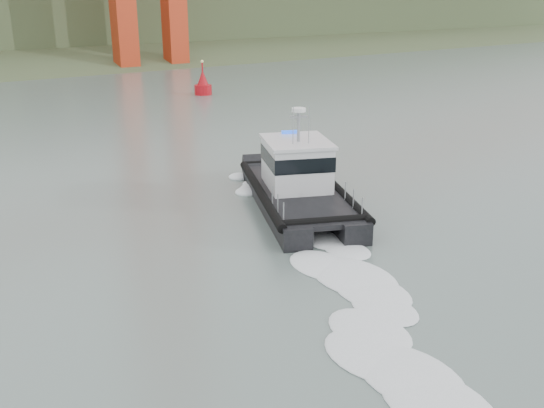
% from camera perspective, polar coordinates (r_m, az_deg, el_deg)
% --- Properties ---
extents(ground, '(400.00, 400.00, 0.00)m').
position_cam_1_polar(ground, '(22.42, 15.16, -10.41)').
color(ground, slate).
rests_on(ground, ground).
extents(patrol_boat, '(8.12, 12.03, 5.49)m').
position_cam_1_polar(patrol_boat, '(31.97, 2.45, 2.06)').
color(patrol_boat, black).
rests_on(patrol_boat, ground).
extents(nav_buoy, '(1.92, 1.92, 4.00)m').
position_cam_1_polar(nav_buoy, '(68.98, -6.52, 11.06)').
color(nav_buoy, '#A70B13').
rests_on(nav_buoy, ground).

